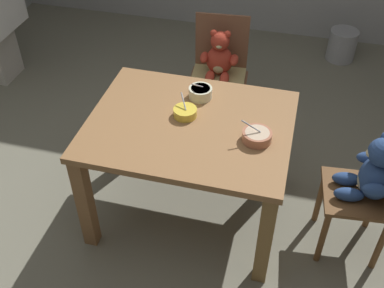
{
  "coord_description": "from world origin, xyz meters",
  "views": [
    {
      "loc": [
        0.51,
        -1.94,
        2.31
      ],
      "look_at": [
        0.0,
        0.05,
        0.51
      ],
      "focal_mm": 44.0,
      "sensor_mm": 36.0,
      "label": 1
    }
  ],
  "objects_px": {
    "porridge_bowl_cream_far_center": "(201,92)",
    "porridge_bowl_yellow_center": "(185,112)",
    "teddy_chair_far_center": "(219,68)",
    "porridge_bowl_terracotta_near_right": "(257,136)",
    "metal_pail": "(342,45)",
    "teddy_chair_near_right": "(372,179)",
    "dining_table": "(190,140)"
  },
  "relations": [
    {
      "from": "teddy_chair_far_center",
      "to": "porridge_bowl_yellow_center",
      "type": "distance_m",
      "value": 0.85
    },
    {
      "from": "teddy_chair_near_right",
      "to": "porridge_bowl_cream_far_center",
      "type": "height_order",
      "value": "teddy_chair_near_right"
    },
    {
      "from": "teddy_chair_near_right",
      "to": "metal_pail",
      "type": "xyz_separation_m",
      "value": [
        -0.11,
        2.17,
        -0.4
      ]
    },
    {
      "from": "metal_pail",
      "to": "teddy_chair_near_right",
      "type": "bearing_deg",
      "value": -87.11
    },
    {
      "from": "teddy_chair_near_right",
      "to": "porridge_bowl_yellow_center",
      "type": "relative_size",
      "value": 6.48
    },
    {
      "from": "porridge_bowl_terracotta_near_right",
      "to": "teddy_chair_near_right",
      "type": "bearing_deg",
      "value": 3.15
    },
    {
      "from": "porridge_bowl_cream_far_center",
      "to": "metal_pail",
      "type": "distance_m",
      "value": 2.18
    },
    {
      "from": "porridge_bowl_terracotta_near_right",
      "to": "porridge_bowl_cream_far_center",
      "type": "bearing_deg",
      "value": 141.05
    },
    {
      "from": "metal_pail",
      "to": "porridge_bowl_terracotta_near_right",
      "type": "bearing_deg",
      "value": -103.13
    },
    {
      "from": "teddy_chair_near_right",
      "to": "teddy_chair_far_center",
      "type": "distance_m",
      "value": 1.36
    },
    {
      "from": "teddy_chair_far_center",
      "to": "metal_pail",
      "type": "relative_size",
      "value": 3.04
    },
    {
      "from": "dining_table",
      "to": "teddy_chair_near_right",
      "type": "bearing_deg",
      "value": -1.2
    },
    {
      "from": "porridge_bowl_cream_far_center",
      "to": "porridge_bowl_terracotta_near_right",
      "type": "distance_m",
      "value": 0.48
    },
    {
      "from": "teddy_chair_far_center",
      "to": "teddy_chair_near_right",
      "type": "bearing_deg",
      "value": 43.74
    },
    {
      "from": "dining_table",
      "to": "teddy_chair_near_right",
      "type": "relative_size",
      "value": 1.31
    },
    {
      "from": "porridge_bowl_terracotta_near_right",
      "to": "porridge_bowl_yellow_center",
      "type": "relative_size",
      "value": 1.26
    },
    {
      "from": "dining_table",
      "to": "porridge_bowl_yellow_center",
      "type": "bearing_deg",
      "value": 127.17
    },
    {
      "from": "dining_table",
      "to": "porridge_bowl_cream_far_center",
      "type": "xyz_separation_m",
      "value": [
        0.0,
        0.25,
        0.16
      ]
    },
    {
      "from": "teddy_chair_far_center",
      "to": "porridge_bowl_yellow_center",
      "type": "relative_size",
      "value": 6.58
    },
    {
      "from": "metal_pail",
      "to": "porridge_bowl_cream_far_center",
      "type": "bearing_deg",
      "value": -114.99
    },
    {
      "from": "porridge_bowl_cream_far_center",
      "to": "porridge_bowl_terracotta_near_right",
      "type": "xyz_separation_m",
      "value": [
        0.37,
        -0.3,
        -0.01
      ]
    },
    {
      "from": "teddy_chair_far_center",
      "to": "dining_table",
      "type": "bearing_deg",
      "value": -3.64
    },
    {
      "from": "teddy_chair_far_center",
      "to": "porridge_bowl_terracotta_near_right",
      "type": "relative_size",
      "value": 5.23
    },
    {
      "from": "porridge_bowl_yellow_center",
      "to": "teddy_chair_near_right",
      "type": "bearing_deg",
      "value": -4.04
    },
    {
      "from": "teddy_chair_near_right",
      "to": "porridge_bowl_yellow_center",
      "type": "bearing_deg",
      "value": -9.61
    },
    {
      "from": "porridge_bowl_yellow_center",
      "to": "metal_pail",
      "type": "bearing_deg",
      "value": 66.1
    },
    {
      "from": "porridge_bowl_cream_far_center",
      "to": "porridge_bowl_yellow_center",
      "type": "height_order",
      "value": "porridge_bowl_cream_far_center"
    },
    {
      "from": "teddy_chair_far_center",
      "to": "metal_pail",
      "type": "xyz_separation_m",
      "value": [
        0.91,
        1.27,
        -0.38
      ]
    },
    {
      "from": "teddy_chair_far_center",
      "to": "porridge_bowl_terracotta_near_right",
      "type": "height_order",
      "value": "teddy_chair_far_center"
    },
    {
      "from": "teddy_chair_near_right",
      "to": "porridge_bowl_cream_far_center",
      "type": "xyz_separation_m",
      "value": [
        -1.0,
        0.27,
        0.2
      ]
    },
    {
      "from": "porridge_bowl_terracotta_near_right",
      "to": "porridge_bowl_yellow_center",
      "type": "distance_m",
      "value": 0.43
    },
    {
      "from": "teddy_chair_near_right",
      "to": "metal_pail",
      "type": "bearing_deg",
      "value": -92.67
    }
  ]
}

